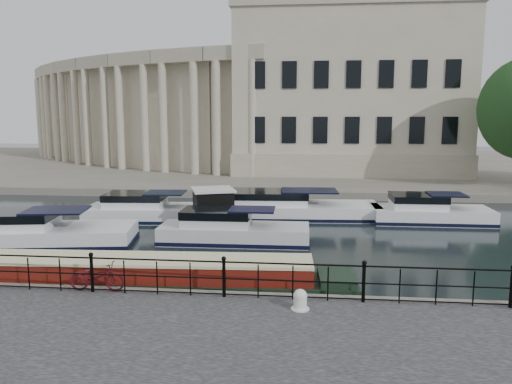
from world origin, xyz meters
TOP-DOWN VIEW (x-y plane):
  - ground_plane at (0.00, 0.00)m, footprint 160.00×160.00m
  - far_bank at (0.00, 39.00)m, footprint 120.00×42.00m
  - railing at (0.00, -2.25)m, footprint 24.14×0.14m
  - civic_building at (-1.00, 34.71)m, footprint 53.55×31.84m
  - bicycle at (-3.89, -2.14)m, footprint 1.70×0.64m
  - mooring_bollard at (2.23, -2.98)m, footprint 0.51×0.51m
  - narrowboat at (-3.08, -0.75)m, footprint 14.27×2.58m
  - harbour_hut at (-2.39, 8.63)m, footprint 3.42×3.14m
  - cabin_cruisers at (-2.01, 9.09)m, footprint 26.93×11.20m

SIDE VIEW (x-z plane):
  - ground_plane at x=0.00m, z-range 0.00..0.00m
  - far_bank at x=0.00m, z-range 0.00..0.55m
  - narrowboat at x=-3.08m, z-range -0.40..1.13m
  - cabin_cruisers at x=-2.01m, z-range -0.63..1.36m
  - mooring_bollard at x=2.23m, z-range 0.53..1.10m
  - harbour_hut at x=-2.39m, z-range -0.13..2.04m
  - bicycle at x=-3.89m, z-range 0.55..1.43m
  - railing at x=0.00m, z-range 0.59..1.81m
  - civic_building at x=-1.00m, z-range -1.39..15.46m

